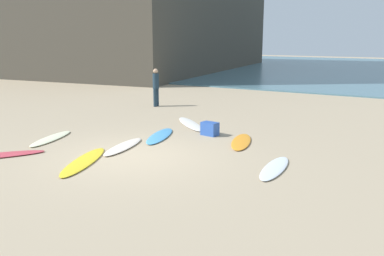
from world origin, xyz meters
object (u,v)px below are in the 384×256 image
object	(u,v)px
surfboard_6	(275,168)
surfboard_0	(123,146)
surfboard_1	(160,136)
surfboard_3	(84,161)
surfboard_5	(51,138)
surfboard_2	(241,142)
beach_cooler	(210,129)
surfboard_4	(190,124)
beachgoer_near	(156,86)

from	to	relation	value
surfboard_6	surfboard_0	bearing A→B (deg)	-1.65
surfboard_1	surfboard_3	distance (m)	3.20
surfboard_0	surfboard_5	xyz separation A→B (m)	(-2.54, -0.37, -0.00)
surfboard_0	surfboard_2	size ratio (longest dim) A/B	1.01
surfboard_6	beach_cooler	xyz separation A→B (m)	(-2.96, 2.28, 0.18)
surfboard_1	surfboard_6	world-z (taller)	surfboard_1
surfboard_5	beach_cooler	distance (m)	4.93
surfboard_6	surfboard_5	bearing A→B (deg)	-0.01
surfboard_4	surfboard_5	world-z (taller)	surfboard_5
surfboard_1	surfboard_2	bearing A→B (deg)	175.20
surfboard_3	surfboard_4	world-z (taller)	surfboard_4
surfboard_0	surfboard_1	size ratio (longest dim) A/B	0.94
surfboard_2	beachgoer_near	distance (m)	7.30
surfboard_5	beachgoer_near	xyz separation A→B (m)	(-0.79, 6.68, 0.91)
beach_cooler	surfboard_1	bearing A→B (deg)	-141.67
beachgoer_near	surfboard_4	bearing A→B (deg)	47.95
surfboard_1	surfboard_5	world-z (taller)	same
surfboard_6	surfboard_3	bearing A→B (deg)	18.23
surfboard_0	surfboard_4	xyz separation A→B (m)	(0.03, 3.66, -0.00)
surfboard_1	surfboard_2	world-z (taller)	surfboard_1
surfboard_1	surfboard_4	bearing A→B (deg)	-105.55
beach_cooler	surfboard_5	bearing A→B (deg)	-143.07
surfboard_2	beach_cooler	distance (m)	1.32
surfboard_3	surfboard_6	bearing A→B (deg)	-178.78
surfboard_2	surfboard_6	size ratio (longest dim) A/B	1.01
surfboard_5	surfboard_6	xyz separation A→B (m)	(6.89, 0.68, -0.00)
surfboard_0	surfboard_1	world-z (taller)	surfboard_0
surfboard_4	beachgoer_near	distance (m)	4.37
surfboard_1	surfboard_5	xyz separation A→B (m)	(-2.68, -1.97, 0.00)
surfboard_1	surfboard_5	bearing A→B (deg)	17.53
surfboard_5	surfboard_1	bearing A→B (deg)	-160.85
surfboard_4	surfboard_2	bearing A→B (deg)	105.13
surfboard_4	surfboard_6	size ratio (longest dim) A/B	1.24
beachgoer_near	surfboard_0	bearing A→B (deg)	24.03
surfboard_1	beach_cooler	distance (m)	1.61
surfboard_3	surfboard_6	distance (m)	4.71
surfboard_3	surfboard_6	xyz separation A→B (m)	(4.31, 1.90, 0.00)
surfboard_0	surfboard_1	distance (m)	1.60
surfboard_3	beach_cooler	distance (m)	4.40
surfboard_2	surfboard_4	xyz separation A→B (m)	(-2.62, 1.44, 0.00)
surfboard_0	surfboard_6	world-z (taller)	surfboard_0
surfboard_0	surfboard_4	bearing A→B (deg)	-102.67
surfboard_1	surfboard_6	bearing A→B (deg)	144.19
surfboard_2	surfboard_3	xyz separation A→B (m)	(-2.60, -3.82, -0.00)
surfboard_3	surfboard_5	xyz separation A→B (m)	(-2.59, 1.23, 0.00)
surfboard_0	beachgoer_near	bearing A→B (deg)	-74.37
surfboard_1	beach_cooler	size ratio (longest dim) A/B	4.22
surfboard_1	surfboard_4	world-z (taller)	surfboard_1
surfboard_5	beach_cooler	xyz separation A→B (m)	(3.93, 2.96, 0.18)
surfboard_1	surfboard_5	size ratio (longest dim) A/B	1.05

